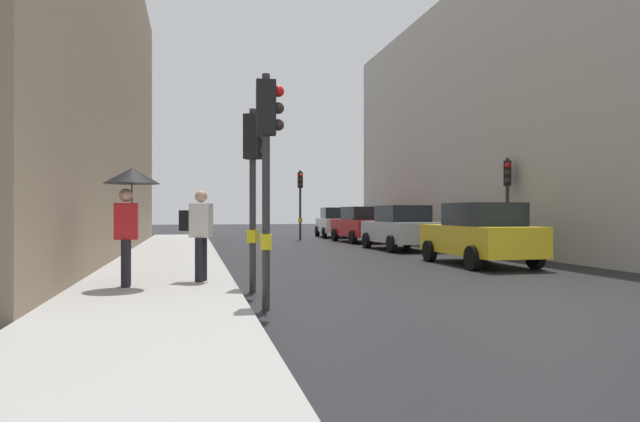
# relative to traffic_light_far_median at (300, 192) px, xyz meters

# --- Properties ---
(ground_plane) EXTENTS (120.00, 120.00, 0.00)m
(ground_plane) POSITION_rel_traffic_light_far_median_xyz_m (0.09, -21.16, -2.57)
(ground_plane) COLOR black
(sidewalk_kerb) EXTENTS (2.94, 40.00, 0.16)m
(sidewalk_kerb) POSITION_rel_traffic_light_far_median_xyz_m (-6.31, -15.16, -2.49)
(sidewalk_kerb) COLOR #A8A5A0
(sidewalk_kerb) RESTS_ON ground
(building_facade_right) EXTENTS (12.00, 24.08, 10.87)m
(building_facade_right) POSITION_rel_traffic_light_far_median_xyz_m (11.03, -7.32, 2.86)
(building_facade_right) COLOR #B2ADA3
(building_facade_right) RESTS_ON ground
(traffic_light_far_median) EXTENTS (0.24, 0.43, 3.73)m
(traffic_light_far_median) POSITION_rel_traffic_light_far_median_xyz_m (0.00, 0.00, 0.00)
(traffic_light_far_median) COLOR #2D2D2D
(traffic_light_far_median) RESTS_ON ground
(traffic_light_near_left) EXTENTS (0.44, 0.26, 3.63)m
(traffic_light_near_left) POSITION_rel_traffic_light_far_median_xyz_m (-4.52, -20.81, -0.07)
(traffic_light_near_left) COLOR #2D2D2D
(traffic_light_near_left) RESTS_ON ground
(traffic_light_mid_street) EXTENTS (0.36, 0.45, 3.33)m
(traffic_light_mid_street) POSITION_rel_traffic_light_far_median_xyz_m (4.72, -12.43, -0.27)
(traffic_light_mid_street) COLOR #2D2D2D
(traffic_light_mid_street) RESTS_ON ground
(traffic_light_near_right) EXTENTS (0.45, 0.35, 3.44)m
(traffic_light_near_right) POSITION_rel_traffic_light_far_median_xyz_m (-4.52, -18.89, -0.20)
(traffic_light_near_right) COLOR #2D2D2D
(traffic_light_near_right) RESTS_ON ground
(car_white_compact) EXTENTS (2.26, 4.32, 1.76)m
(car_white_compact) POSITION_rel_traffic_light_far_median_xyz_m (2.66, 2.70, -1.70)
(car_white_compact) COLOR silver
(car_white_compact) RESTS_ON ground
(car_red_sedan) EXTENTS (2.22, 4.30, 1.76)m
(car_red_sedan) POSITION_rel_traffic_light_far_median_xyz_m (2.52, -2.83, -1.70)
(car_red_sedan) COLOR red
(car_red_sedan) RESTS_ON ground
(car_yellow_taxi) EXTENTS (2.02, 4.20, 1.76)m
(car_yellow_taxi) POSITION_rel_traffic_light_far_median_xyz_m (2.30, -14.95, -1.70)
(car_yellow_taxi) COLOR yellow
(car_yellow_taxi) RESTS_ON ground
(car_silver_hatchback) EXTENTS (2.13, 4.26, 1.76)m
(car_silver_hatchback) POSITION_rel_traffic_light_far_median_xyz_m (2.39, -8.53, -1.70)
(car_silver_hatchback) COLOR #BCBCC1
(car_silver_hatchback) RESTS_ON ground
(pedestrian_with_umbrella) EXTENTS (1.00, 1.00, 2.14)m
(pedestrian_with_umbrella) POSITION_rel_traffic_light_far_median_xyz_m (-6.74, -18.75, -0.73)
(pedestrian_with_umbrella) COLOR black
(pedestrian_with_umbrella) RESTS_ON sidewalk_kerb
(pedestrian_with_black_backpack) EXTENTS (0.66, 0.48, 1.77)m
(pedestrian_with_black_backpack) POSITION_rel_traffic_light_far_median_xyz_m (-5.52, -18.21, -1.41)
(pedestrian_with_black_backpack) COLOR black
(pedestrian_with_black_backpack) RESTS_ON sidewalk_kerb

